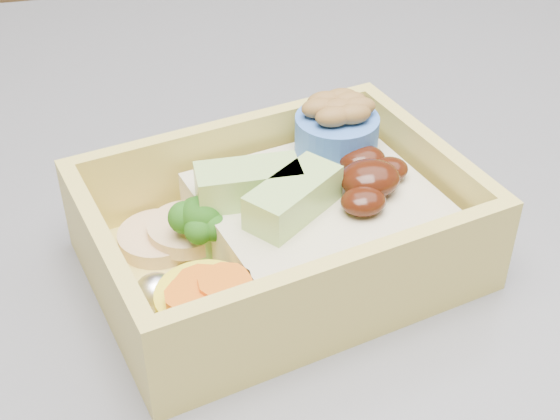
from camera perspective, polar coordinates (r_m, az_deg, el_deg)
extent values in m
cube|color=brown|center=(1.77, -7.46, 11.63)|extent=(3.20, 0.60, 0.90)
cube|color=#38393D|center=(0.44, 7.15, -5.50)|extent=(1.24, 0.84, 0.04)
cube|color=#DBC55A|center=(0.42, 0.00, -3.62)|extent=(0.22, 0.18, 0.01)
cube|color=#DBC55A|center=(0.45, -3.75, 3.89)|extent=(0.19, 0.06, 0.05)
cube|color=#DBC55A|center=(0.36, 4.73, -6.25)|extent=(0.19, 0.06, 0.05)
cube|color=#DBC55A|center=(0.44, 10.66, 2.66)|extent=(0.04, 0.12, 0.05)
cube|color=#DBC55A|center=(0.38, -12.52, -4.40)|extent=(0.04, 0.12, 0.05)
cube|color=#C2B489|center=(0.42, 2.89, -0.66)|extent=(0.14, 0.13, 0.03)
ellipsoid|color=#341207|center=(0.41, 6.59, 2.30)|extent=(0.04, 0.03, 0.02)
ellipsoid|color=#341207|center=(0.42, 6.05, 3.67)|extent=(0.03, 0.03, 0.01)
ellipsoid|color=#341207|center=(0.39, 6.12, 0.64)|extent=(0.03, 0.03, 0.01)
ellipsoid|color=#341207|center=(0.42, 7.95, 2.96)|extent=(0.03, 0.02, 0.01)
cube|color=#A4D16D|center=(0.39, 0.99, 0.92)|extent=(0.06, 0.05, 0.02)
cube|color=#A4D16D|center=(0.40, -2.33, 1.96)|extent=(0.05, 0.02, 0.02)
cylinder|color=#7CB15F|center=(0.41, -5.61, -2.56)|extent=(0.01, 0.01, 0.02)
sphere|color=#225E15|center=(0.40, -5.77, -0.43)|extent=(0.02, 0.02, 0.02)
sphere|color=#225E15|center=(0.40, -4.86, -0.01)|extent=(0.02, 0.02, 0.02)
sphere|color=#225E15|center=(0.40, -7.02, -0.55)|extent=(0.02, 0.02, 0.02)
sphere|color=#225E15|center=(0.40, -4.91, -1.25)|extent=(0.01, 0.01, 0.01)
sphere|color=#225E15|center=(0.39, -5.96, -1.47)|extent=(0.01, 0.01, 0.01)
sphere|color=#225E15|center=(0.41, -6.25, -0.06)|extent=(0.01, 0.01, 0.01)
cylinder|color=yellow|center=(0.37, -5.46, -7.22)|extent=(0.05, 0.05, 0.02)
cylinder|color=orange|center=(0.36, -5.77, -5.45)|extent=(0.03, 0.03, 0.00)
cylinder|color=orange|center=(0.36, -6.45, -6.28)|extent=(0.03, 0.03, 0.00)
cylinder|color=orange|center=(0.36, -4.03, -5.37)|extent=(0.03, 0.03, 0.00)
cylinder|color=tan|center=(0.42, -8.93, -2.06)|extent=(0.04, 0.04, 0.01)
cylinder|color=tan|center=(0.42, -6.79, -1.42)|extent=(0.04, 0.04, 0.01)
ellipsoid|color=silver|center=(0.44, -5.17, 0.42)|extent=(0.02, 0.02, 0.02)
ellipsoid|color=silver|center=(0.38, -9.06, -6.04)|extent=(0.02, 0.02, 0.02)
cylinder|color=#3E72D5|center=(0.44, 4.16, 5.57)|extent=(0.05, 0.05, 0.02)
ellipsoid|color=brown|center=(0.43, 4.25, 7.40)|extent=(0.02, 0.02, 0.01)
ellipsoid|color=brown|center=(0.44, 5.06, 7.91)|extent=(0.02, 0.02, 0.01)
ellipsoid|color=brown|center=(0.43, 2.91, 7.47)|extent=(0.02, 0.02, 0.01)
ellipsoid|color=brown|center=(0.43, 5.33, 7.01)|extent=(0.02, 0.02, 0.01)
ellipsoid|color=brown|center=(0.42, 3.94, 6.83)|extent=(0.02, 0.02, 0.01)
ellipsoid|color=brown|center=(0.43, 5.69, 7.51)|extent=(0.02, 0.02, 0.01)
ellipsoid|color=brown|center=(0.44, 3.30, 7.96)|extent=(0.02, 0.02, 0.01)
ellipsoid|color=brown|center=(0.44, 4.46, 8.16)|extent=(0.02, 0.02, 0.01)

